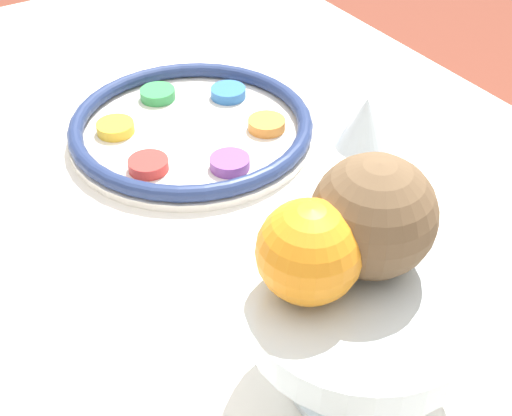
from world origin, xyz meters
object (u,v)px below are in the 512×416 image
(wine_glass, at_px, (364,126))
(fruit_stand, at_px, (361,318))
(orange_fruit, at_px, (309,252))
(seder_plate, at_px, (191,127))
(coconut, at_px, (373,216))

(wine_glass, distance_m, fruit_stand, 0.29)
(orange_fruit, bearing_deg, wine_glass, 131.50)
(seder_plate, height_order, coconut, coconut)
(fruit_stand, height_order, coconut, coconut)
(fruit_stand, xyz_separation_m, coconut, (-0.03, 0.03, 0.08))
(fruit_stand, bearing_deg, coconut, 136.54)
(fruit_stand, relative_size, orange_fruit, 2.30)
(wine_glass, height_order, fruit_stand, wine_glass)
(seder_plate, distance_m, fruit_stand, 0.44)
(seder_plate, distance_m, wine_glass, 0.24)
(seder_plate, xyz_separation_m, orange_fruit, (0.40, -0.10, 0.14))
(fruit_stand, xyz_separation_m, orange_fruit, (-0.03, -0.03, 0.07))
(fruit_stand, distance_m, coconut, 0.08)
(orange_fruit, bearing_deg, fruit_stand, 49.21)
(coconut, bearing_deg, wine_glass, 140.80)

